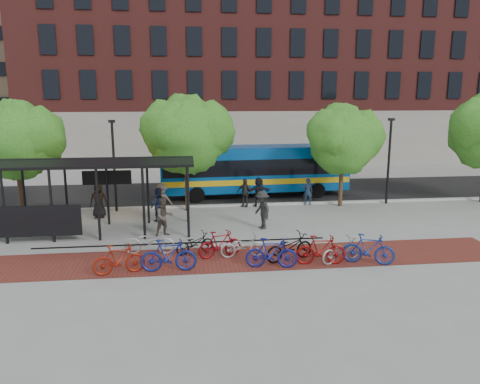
{
  "coord_description": "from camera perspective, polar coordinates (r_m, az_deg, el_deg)",
  "views": [
    {
      "loc": [
        -3.15,
        -22.77,
        6.5
      ],
      "look_at": [
        -0.33,
        0.42,
        1.6
      ],
      "focal_mm": 35.0,
      "sensor_mm": 36.0,
      "label": 1
    }
  ],
  "objects": [
    {
      "name": "pedestrian_2",
      "position": [
        24.61,
        -9.99,
        -1.53
      ],
      "size": [
        0.87,
        0.69,
        1.77
      ],
      "primitive_type": "imported",
      "rotation": [
        0.0,
        0.0,
        3.17
      ],
      "color": "#1B243F",
      "rests_on": "ground"
    },
    {
      "name": "pedestrian_7",
      "position": [
        28.13,
        8.25,
        0.06
      ],
      "size": [
        0.66,
        0.5,
        1.62
      ],
      "primitive_type": "imported",
      "rotation": [
        0.0,
        0.0,
        2.93
      ],
      "color": "#1A273D",
      "rests_on": "ground"
    },
    {
      "name": "bike_11",
      "position": [
        18.95,
        15.4,
        -6.73
      ],
      "size": [
        2.07,
        1.27,
        1.2
      ],
      "primitive_type": "imported",
      "rotation": [
        0.0,
        0.0,
        1.19
      ],
      "color": "navy",
      "rests_on": "ground"
    },
    {
      "name": "curb",
      "position": [
        27.71,
        -0.21,
        -1.59
      ],
      "size": [
        160.0,
        0.25,
        0.12
      ],
      "primitive_type": "cube",
      "color": "#B7B7B2",
      "rests_on": "ground"
    },
    {
      "name": "bus_shelter",
      "position": [
        23.11,
        -19.31,
        2.46
      ],
      "size": [
        10.6,
        3.07,
        3.6
      ],
      "color": "black",
      "rests_on": "ground"
    },
    {
      "name": "bike_4",
      "position": [
        19.59,
        -5.53,
        -6.23
      ],
      "size": [
        1.77,
        1.2,
        0.88
      ],
      "primitive_type": "imported",
      "rotation": [
        0.0,
        0.0,
        1.98
      ],
      "color": "black",
      "rests_on": "ground"
    },
    {
      "name": "bike_1",
      "position": [
        17.85,
        -14.55,
        -7.95
      ],
      "size": [
        1.96,
        0.91,
        1.14
      ],
      "primitive_type": "imported",
      "rotation": [
        0.0,
        0.0,
        1.78
      ],
      "color": "maroon",
      "rests_on": "ground"
    },
    {
      "name": "bike_8",
      "position": [
        18.76,
        6.04,
        -6.7
      ],
      "size": [
        2.24,
        1.44,
        1.11
      ],
      "primitive_type": "imported",
      "rotation": [
        0.0,
        0.0,
        1.93
      ],
      "color": "black",
      "rests_on": "ground"
    },
    {
      "name": "lamp_post_left",
      "position": [
        26.91,
        -15.11,
        3.42
      ],
      "size": [
        0.35,
        0.2,
        5.12
      ],
      "color": "black",
      "rests_on": "ground"
    },
    {
      "name": "pedestrian_8",
      "position": [
        22.01,
        -9.22,
        -3.0
      ],
      "size": [
        1.11,
        1.03,
        1.84
      ],
      "primitive_type": "imported",
      "rotation": [
        0.0,
        0.0,
        0.47
      ],
      "color": "#4C4138",
      "rests_on": "ground"
    },
    {
      "name": "bike_6",
      "position": [
        19.06,
        0.35,
        -6.56
      ],
      "size": [
        1.87,
        0.74,
        0.96
      ],
      "primitive_type": "imported",
      "rotation": [
        0.0,
        0.0,
        1.62
      ],
      "color": "#B0B0B3",
      "rests_on": "ground"
    },
    {
      "name": "bike_2",
      "position": [
        19.76,
        -10.99,
        -5.92
      ],
      "size": [
        2.13,
        0.91,
        1.09
      ],
      "primitive_type": "imported",
      "rotation": [
        0.0,
        0.0,
        1.48
      ],
      "color": "#B0B0B3",
      "rests_on": "ground"
    },
    {
      "name": "tree_c",
      "position": [
        27.81,
        12.58,
        6.52
      ],
      "size": [
        4.66,
        3.8,
        5.92
      ],
      "color": "#382619",
      "rests_on": "ground"
    },
    {
      "name": "brick_strip",
      "position": [
        18.96,
        -3.06,
        -8.22
      ],
      "size": [
        24.0,
        3.0,
        0.01
      ],
      "primitive_type": "cube",
      "color": "maroon",
      "rests_on": "ground"
    },
    {
      "name": "pedestrian_5",
      "position": [
        27.51,
        2.3,
        0.02
      ],
      "size": [
        1.66,
        0.7,
        1.74
      ],
      "primitive_type": "imported",
      "rotation": [
        0.0,
        0.0,
        3.26
      ],
      "color": "black",
      "rests_on": "ground"
    },
    {
      "name": "pedestrian_9",
      "position": [
        22.91,
        2.72,
        -2.2
      ],
      "size": [
        1.05,
        1.38,
        1.89
      ],
      "primitive_type": "imported",
      "rotation": [
        0.0,
        0.0,
        5.03
      ],
      "color": "#252525",
      "rests_on": "ground"
    },
    {
      "name": "bus",
      "position": [
        30.14,
        1.77,
        2.98
      ],
      "size": [
        12.11,
        3.3,
        3.24
      ],
      "rotation": [
        0.0,
        0.0,
        0.05
      ],
      "color": "#084B97",
      "rests_on": "ground"
    },
    {
      "name": "tree_b",
      "position": [
        26.2,
        -6.42,
        7.31
      ],
      "size": [
        5.15,
        4.2,
        6.47
      ],
      "color": "#382619",
      "rests_on": "ground"
    },
    {
      "name": "bike_10",
      "position": [
        18.93,
        12.21,
        -6.95
      ],
      "size": [
        1.97,
        1.32,
        0.98
      ],
      "primitive_type": "imported",
      "rotation": [
        0.0,
        0.0,
        1.97
      ],
      "color": "#A0A0A3",
      "rests_on": "ground"
    },
    {
      "name": "pedestrian_3",
      "position": [
        24.97,
        -9.52,
        -1.13
      ],
      "size": [
        1.4,
        1.06,
        1.93
      ],
      "primitive_type": "imported",
      "rotation": [
        0.0,
        0.0,
        0.31
      ],
      "color": "brown",
      "rests_on": "ground"
    },
    {
      "name": "pedestrian_0",
      "position": [
        26.05,
        -16.86,
        -0.99
      ],
      "size": [
        0.98,
        0.7,
        1.88
      ],
      "primitive_type": "imported",
      "rotation": [
        0.0,
        0.0,
        0.11
      ],
      "color": "black",
      "rests_on": "ground"
    },
    {
      "name": "bike_9",
      "position": [
        18.48,
        9.8,
        -6.98
      ],
      "size": [
        2.01,
        0.71,
        1.18
      ],
      "primitive_type": "imported",
      "rotation": [
        0.0,
        0.0,
        1.49
      ],
      "color": "maroon",
      "rests_on": "ground"
    },
    {
      "name": "lamp_post_right",
      "position": [
        29.28,
        17.7,
        3.92
      ],
      "size": [
        0.35,
        0.2,
        5.12
      ],
      "color": "black",
      "rests_on": "ground"
    },
    {
      "name": "tree_a",
      "position": [
        27.64,
        -25.53,
        6.01
      ],
      "size": [
        4.9,
        4.0,
        6.18
      ],
      "color": "#382619",
      "rests_on": "ground"
    },
    {
      "name": "ground",
      "position": [
        23.89,
        0.91,
        -3.94
      ],
      "size": [
        160.0,
        160.0,
        0.0
      ],
      "primitive_type": "plane",
      "color": "#9E9E99",
      "rests_on": "ground"
    },
    {
      "name": "bike_3",
      "position": [
        17.72,
        -8.71,
        -7.65
      ],
      "size": [
        2.09,
        0.61,
        1.25
      ],
      "primitive_type": "imported",
      "rotation": [
        0.0,
        0.0,
        1.56
      ],
      "color": "navy",
      "rests_on": "ground"
    },
    {
      "name": "asphalt_street",
      "position": [
        31.61,
        -1.06,
        -0.02
      ],
      "size": [
        160.0,
        8.0,
        0.01
      ],
      "primitive_type": "cube",
      "color": "black",
      "rests_on": "ground"
    },
    {
      "name": "building_brick",
      "position": [
        50.63,
        8.46,
        15.69
      ],
      "size": [
        55.0,
        14.0,
        20.0
      ],
      "primitive_type": "cube",
      "color": "maroon",
      "rests_on": "ground"
    },
    {
      "name": "bike_rack_rail",
      "position": [
        19.77,
        -7.04,
        -7.44
      ],
      "size": [
        12.0,
        0.05,
        0.95
      ],
      "primitive_type": "cube",
      "color": "black",
      "rests_on": "ground"
    },
    {
      "name": "bike_5",
      "position": [
        19.02,
        -2.48,
        -6.36
      ],
      "size": [
        1.93,
        1.07,
        1.12
      ],
      "primitive_type": "imported",
      "rotation": [
        0.0,
        0.0,
        1.88
      ],
      "color": "maroon",
      "rests_on": "ground"
    },
    {
      "name": "bike_7",
      "position": [
        17.91,
        3.85,
        -7.43
      ],
      "size": [
        2.04,
        0.86,
        1.19
      ],
      "primitive_type": "imported",
      "rotation": [
        0.0,
        0.0,
        1.41
      ],
      "color": "navy",
      "rests_on": "ground"
    },
    {
      "name": "building_tower",
      "position": [
        64.63,
        -19.4,
        18.76
      ],
      "size": [
        22.0,
        22.0,
        30.0
      ],
      "primitive_type": "cube",
      "color": "#7A664C",
      "rests_on": "ground"
    },
    {
      "name": "pedestrian_4",
      "position": [
        27.39,
        0.59,
        -0.09
      ],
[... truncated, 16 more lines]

